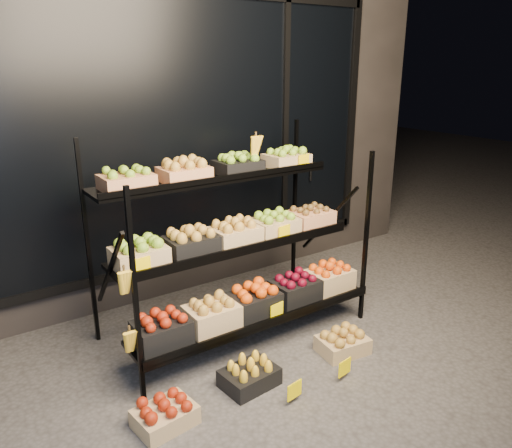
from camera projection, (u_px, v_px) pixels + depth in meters
ground at (281, 365)px, 3.77m from camera, size 24.00×24.00×0.00m
building at (135, 105)px, 5.25m from camera, size 6.00×2.08×3.50m
display_rack at (236, 245)px, 3.99m from camera, size 2.18×1.02×1.71m
tag_floor_a at (294, 395)px, 3.33m from camera, size 0.13×0.01×0.12m
tag_floor_b at (344, 372)px, 3.58m from camera, size 0.13×0.01×0.12m
floor_crate_left at (165, 413)px, 3.12m from camera, size 0.39×0.31×0.19m
floor_crate_midleft at (249, 374)px, 3.51m from camera, size 0.40×0.31×0.19m
floor_crate_midright at (343, 342)px, 3.91m from camera, size 0.41×0.32×0.19m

